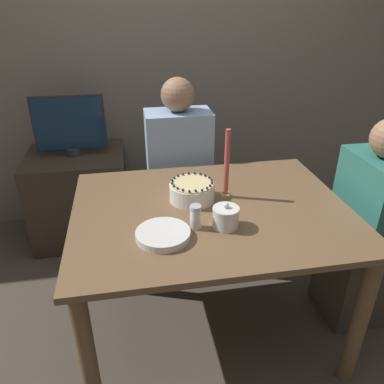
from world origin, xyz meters
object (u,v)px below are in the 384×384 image
person_man_blue_shirt (179,187)px  person_woman_floral (365,239)px  sugar_shaker (195,217)px  tv_monitor (70,125)px  cake (192,191)px  candle (226,170)px  sugar_bowl (226,217)px

person_man_blue_shirt → person_woman_floral: 1.15m
sugar_shaker → tv_monitor: bearing=117.4°
cake → candle: size_ratio=0.63×
sugar_shaker → tv_monitor: size_ratio=0.23×
cake → sugar_bowl: bearing=-69.4°
cake → person_man_blue_shirt: bearing=87.9°
candle → cake: bearing=-179.2°
sugar_shaker → tv_monitor: tv_monitor is taller
sugar_shaker → person_man_blue_shirt: person_man_blue_shirt is taller
sugar_shaker → tv_monitor: (-0.64, 1.23, 0.05)m
candle → tv_monitor: size_ratio=0.72×
sugar_bowl → tv_monitor: bearing=121.6°
candle → tv_monitor: (-0.84, 0.98, -0.04)m
sugar_bowl → cake: bearing=110.6°
sugar_shaker → tv_monitor: 1.39m
person_man_blue_shirt → person_woman_floral: person_man_blue_shirt is taller
sugar_bowl → sugar_shaker: 0.13m
sugar_shaker → person_man_blue_shirt: (0.05, 0.85, -0.28)m
sugar_bowl → candle: bearing=75.4°
person_woman_floral → cake: bearing=82.9°
cake → sugar_shaker: size_ratio=2.00×
person_man_blue_shirt → cake: bearing=87.9°
sugar_bowl → person_man_blue_shirt: size_ratio=0.09×
candle → person_woman_floral: size_ratio=0.30×
sugar_shaker → candle: bearing=51.8°
sugar_shaker → person_woman_floral: 1.01m
cake → person_woman_floral: bearing=-7.1°
person_man_blue_shirt → tv_monitor: bearing=-29.3°
candle → tv_monitor: 1.29m
tv_monitor → candle: bearing=-49.5°
cake → candle: 0.20m
cake → sugar_shaker: sugar_shaker is taller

